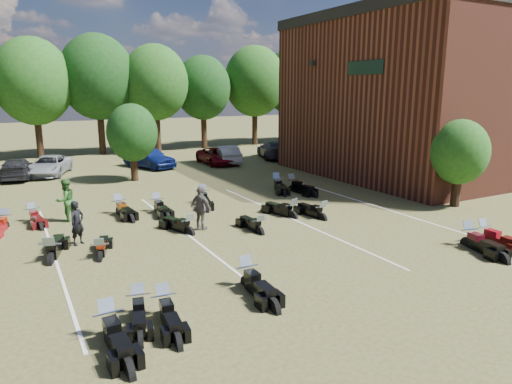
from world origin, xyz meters
TOP-DOWN VIEW (x-y plane):
  - ground at (0.00, 0.00)m, footprint 160.00×160.00m
  - car_2 at (-6.70, 20.23)m, footprint 3.73×5.29m
  - car_3 at (-8.64, 19.85)m, footprint 2.56×4.82m
  - car_4 at (0.25, 20.00)m, footprint 3.48×5.08m
  - car_5 at (6.25, 19.07)m, footprint 2.42×4.59m
  - car_6 at (5.44, 19.17)m, footprint 2.25×4.66m
  - car_7 at (11.02, 19.83)m, footprint 3.58×5.53m
  - person_black at (-7.04, 3.92)m, footprint 0.74×0.69m
  - person_green at (-7.03, 7.52)m, footprint 1.16×1.08m
  - person_grey at (-2.22, 3.47)m, footprint 0.88×1.18m
  - motorcycle_0 at (-7.40, -3.50)m, footprint 0.84×2.36m
  - motorcycle_1 at (-6.48, -2.69)m, footprint 1.09×2.12m
  - motorcycle_2 at (-5.93, -3.11)m, footprint 0.90×2.19m
  - motorcycle_3 at (-3.20, -2.53)m, footprint 0.86×2.38m
  - motorcycle_5 at (5.79, -3.30)m, footprint 1.32×2.50m
  - motorcycle_6 at (6.66, -3.32)m, footprint 0.81×2.34m
  - motorcycle_8 at (-6.62, 1.88)m, footprint 1.20×2.13m
  - motorcycle_9 at (-8.15, 2.38)m, footprint 1.38×2.50m
  - motorcycle_10 at (-2.92, 3.12)m, footprint 1.40×2.30m
  - motorcycle_11 at (3.12, 2.26)m, footprint 0.96×2.30m
  - motorcycle_12 at (-0.36, 1.78)m, footprint 0.76×2.09m
  - motorcycle_13 at (2.10, 3.16)m, footprint 1.32×2.39m
  - motorcycle_14 at (-8.39, 8.23)m, footprint 0.96×2.17m
  - motorcycle_15 at (-9.48, 7.60)m, footprint 1.34×2.25m
  - motorcycle_16 at (-3.01, 7.21)m, footprint 0.75×2.28m
  - motorcycle_17 at (-4.70, 7.71)m, footprint 0.97×2.39m
  - motorcycle_18 at (-0.42, 7.76)m, footprint 1.40×2.53m
  - motorcycle_19 at (4.67, 8.76)m, footprint 1.48×2.57m
  - motorcycle_20 at (5.24, 7.89)m, footprint 1.03×2.56m
  - brick_building at (22.00, 9.00)m, footprint 25.40×15.20m
  - tree_line at (-1.00, 29.00)m, footprint 56.00×6.00m
  - young_tree_near_building at (10.50, 1.00)m, footprint 2.80×2.80m
  - young_tree_midfield at (-2.00, 15.50)m, footprint 3.20×3.20m
  - parking_lines at (-3.00, 3.00)m, footprint 20.10×14.00m

SIDE VIEW (x-z plane):
  - ground at x=0.00m, z-range 0.00..0.00m
  - motorcycle_0 at x=-7.40m, z-range -0.65..0.65m
  - motorcycle_1 at x=-6.48m, z-range -0.57..0.57m
  - motorcycle_2 at x=-5.93m, z-range -0.59..0.59m
  - motorcycle_3 at x=-3.20m, z-range -0.65..0.65m
  - motorcycle_5 at x=5.79m, z-range -0.66..0.66m
  - motorcycle_6 at x=6.66m, z-range -0.65..0.65m
  - motorcycle_8 at x=-6.62m, z-range -0.56..0.56m
  - motorcycle_9 at x=-8.15m, z-range -0.66..0.66m
  - motorcycle_10 at x=-2.92m, z-range -0.61..0.61m
  - motorcycle_11 at x=3.12m, z-range -0.62..0.62m
  - motorcycle_12 at x=-0.36m, z-range -0.58..0.58m
  - motorcycle_13 at x=2.10m, z-range -0.64..0.64m
  - motorcycle_14 at x=-8.39m, z-range -0.59..0.59m
  - motorcycle_15 at x=-9.48m, z-range -0.60..0.60m
  - motorcycle_16 at x=-3.01m, z-range -0.63..0.63m
  - motorcycle_17 at x=-4.70m, z-range -0.65..0.65m
  - motorcycle_18 at x=-0.42m, z-range -0.67..0.67m
  - motorcycle_19 at x=4.67m, z-range -0.68..0.68m
  - motorcycle_20 at x=5.24m, z-range -0.70..0.70m
  - parking_lines at x=-3.00m, z-range 0.00..0.01m
  - car_6 at x=5.44m, z-range 0.00..1.28m
  - car_3 at x=-8.64m, z-range 0.00..1.33m
  - car_2 at x=-6.70m, z-range 0.00..1.34m
  - car_5 at x=6.25m, z-range 0.00..1.44m
  - car_7 at x=11.02m, z-range 0.00..1.49m
  - car_4 at x=0.25m, z-range 0.00..1.61m
  - person_black at x=-7.04m, z-range 0.00..1.70m
  - person_grey at x=-2.22m, z-range 0.00..1.85m
  - person_green at x=-7.03m, z-range 0.00..1.91m
  - young_tree_near_building at x=10.50m, z-range 0.67..4.83m
  - young_tree_midfield at x=-2.00m, z-range 0.74..5.44m
  - brick_building at x=22.00m, z-range 0.01..10.71m
  - tree_line at x=-1.00m, z-range 1.42..11.20m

